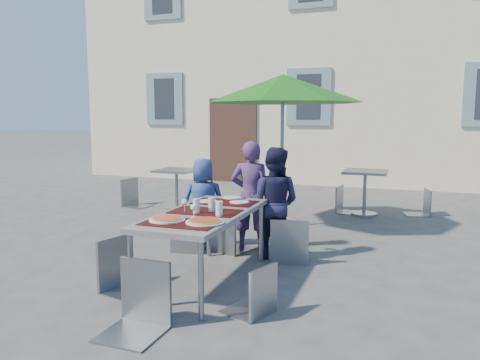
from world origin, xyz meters
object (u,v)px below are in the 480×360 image
at_px(pizza_near_right, 205,221).
at_px(child_2, 274,203).
at_px(bg_chair_r_1, 423,187).
at_px(bg_chair_l_0, 133,175).
at_px(chair_4, 255,260).
at_px(cafe_table_1, 365,184).
at_px(child_1, 251,196).
at_px(chair_5, 137,255).
at_px(chair_1, 226,204).
at_px(cafe_table_0, 177,182).
at_px(patio_umbrella, 283,90).
at_px(bg_chair_r_0, 207,182).
at_px(bg_chair_l_1, 345,184).
at_px(child_0, 203,203).
at_px(chair_3, 121,232).
at_px(dining_table, 205,217).
at_px(chair_0, 187,212).
at_px(chair_2, 290,213).
at_px(pizza_near_left, 167,219).

distance_m(pizza_near_right, child_2, 1.59).
bearing_deg(bg_chair_r_1, bg_chair_l_0, -169.45).
xyz_separation_m(chair_4, cafe_table_1, (0.53, 4.61, 0.06)).
relative_size(child_1, chair_5, 1.35).
xyz_separation_m(chair_1, bg_chair_l_0, (-2.81, 2.28, -0.02)).
height_order(cafe_table_0, cafe_table_1, cafe_table_1).
distance_m(patio_umbrella, cafe_table_0, 2.81).
relative_size(pizza_near_right, bg_chair_r_0, 0.38).
xyz_separation_m(pizza_near_right, bg_chair_l_1, (0.70, 4.61, -0.24)).
bearing_deg(patio_umbrella, child_0, -115.49).
xyz_separation_m(child_1, cafe_table_0, (-2.14, 2.08, -0.20)).
height_order(child_2, bg_chair_r_1, child_2).
xyz_separation_m(pizza_near_right, child_0, (-0.79, 1.73, -0.18)).
height_order(chair_1, bg_chair_l_0, chair_1).
distance_m(child_0, chair_3, 1.73).
distance_m(child_0, bg_chair_r_0, 2.23).
height_order(dining_table, child_1, child_1).
distance_m(pizza_near_right, cafe_table_0, 4.51).
bearing_deg(child_2, child_0, -6.17).
distance_m(child_2, bg_chair_r_1, 3.73).
relative_size(chair_0, chair_2, 0.87).
xyz_separation_m(child_2, bg_chair_r_0, (-1.86, 2.22, -0.13)).
relative_size(child_2, patio_umbrella, 0.56).
height_order(bg_chair_l_0, bg_chair_l_1, bg_chair_l_0).
distance_m(chair_4, bg_chair_l_1, 4.73).
bearing_deg(chair_0, patio_umbrella, 65.94).
xyz_separation_m(pizza_near_right, patio_umbrella, (-0.10, 3.17, 1.35)).
bearing_deg(bg_chair_l_1, chair_0, -116.34).
xyz_separation_m(pizza_near_right, child_1, (-0.16, 1.80, -0.06)).
relative_size(pizza_near_left, pizza_near_right, 0.94).
bearing_deg(child_1, cafe_table_1, -124.11).
distance_m(chair_3, cafe_table_0, 4.12).
bearing_deg(pizza_near_right, child_0, 114.54).
relative_size(chair_1, chair_4, 1.23).
distance_m(chair_2, chair_5, 2.27).
xyz_separation_m(dining_table, pizza_near_left, (-0.16, -0.51, 0.07)).
xyz_separation_m(chair_5, patio_umbrella, (0.18, 3.88, 1.50)).
distance_m(dining_table, bg_chair_l_0, 4.54).
bearing_deg(pizza_near_right, bg_chair_l_1, 81.39).
xyz_separation_m(bg_chair_l_1, bg_chair_r_1, (1.31, 0.23, -0.02)).
relative_size(pizza_near_left, bg_chair_l_0, 0.33).
bearing_deg(child_2, child_1, -28.86).
bearing_deg(chair_4, cafe_table_1, 83.39).
bearing_deg(child_1, bg_chair_l_1, -116.78).
distance_m(child_2, bg_chair_l_0, 4.13).
bearing_deg(chair_5, bg_chair_l_0, 122.76).
distance_m(child_1, chair_1, 0.34).
relative_size(child_1, chair_2, 1.40).
bearing_deg(child_2, cafe_table_0, -40.05).
distance_m(child_2, chair_1, 0.63).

